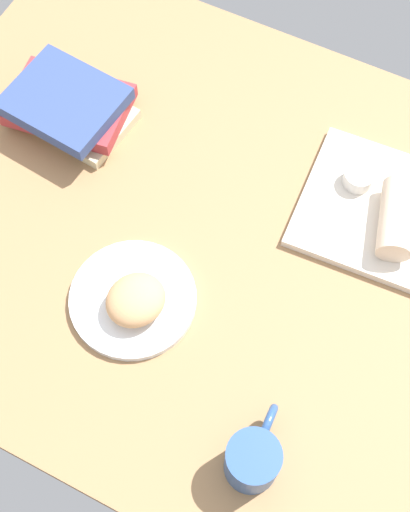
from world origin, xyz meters
TOP-DOWN VIEW (x-y plane):
  - dining_table at (0.00, 0.00)cm, footprint 110.00×90.00cm
  - round_plate at (2.77, 16.44)cm, footprint 20.05×20.05cm
  - scone_pastry at (1.40, 17.43)cm, footprint 11.61×12.08cm
  - square_plate at (-25.48, -15.92)cm, footprint 25.95×25.95cm
  - sauce_cup at (-20.84, -18.87)cm, footprint 5.06×5.06cm
  - breakfast_wrap at (-29.20, -13.56)cm, footprint 8.90×14.11cm
  - book_stack at (29.96, -9.35)cm, footprint 22.74×18.19cm
  - coffee_mug at (-24.62, 30.81)cm, footprint 7.67×12.45cm

SIDE VIEW (x-z plane):
  - dining_table at x=0.00cm, z-range 0.00..4.00cm
  - round_plate at x=2.77cm, z-range 4.00..5.40cm
  - square_plate at x=-25.48cm, z-range 4.00..5.60cm
  - sauce_cup at x=-20.84cm, z-range 5.70..8.47cm
  - book_stack at x=29.96cm, z-range 4.00..11.44cm
  - scone_pastry at x=1.40cm, z-range 5.40..10.46cm
  - breakfast_wrap at x=-29.20cm, z-range 5.60..11.23cm
  - coffee_mug at x=-24.62cm, z-range 4.10..13.06cm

